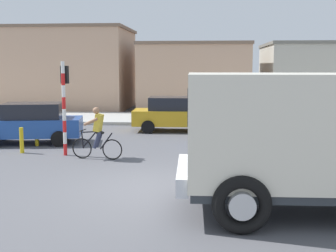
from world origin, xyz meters
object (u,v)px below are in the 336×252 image
object	(u,v)px
traffic_light_pole	(64,95)
bollard_far	(37,134)
car_white_mid	(31,123)
truck_foreground	(314,134)
car_far_side	(260,124)
cyclist	(97,133)
car_red_near	(175,114)
bollard_near	(22,140)

from	to	relation	value
traffic_light_pole	bollard_far	bearing A→B (deg)	136.07
bollard_far	car_white_mid	bearing A→B (deg)	130.21
traffic_light_pole	car_white_mid	bearing A→B (deg)	134.76
truck_foreground	car_far_side	world-z (taller)	truck_foreground
car_white_mid	bollard_far	xyz separation A→B (m)	(0.43, -0.51, -0.37)
car_white_mid	bollard_far	bearing A→B (deg)	-49.79
car_white_mid	car_far_side	xyz separation A→B (m)	(8.97, 0.43, 0.00)
truck_foreground	traffic_light_pole	size ratio (longest dim) A/B	1.72
car_far_side	traffic_light_pole	bearing A→B (deg)	-159.83
cyclist	bollard_far	xyz separation A→B (m)	(-2.91, 2.20, -0.41)
car_white_mid	car_red_near	bearing A→B (deg)	34.86
traffic_light_pole	bollard_far	world-z (taller)	traffic_light_pole
traffic_light_pole	bollard_far	xyz separation A→B (m)	(-1.65, 1.59, -1.62)
bollard_near	car_far_side	bearing A→B (deg)	15.30
cyclist	traffic_light_pole	size ratio (longest dim) A/B	0.54
car_far_side	bollard_near	distance (m)	8.86
bollard_near	traffic_light_pole	bearing A→B (deg)	-6.67
cyclist	car_red_near	bearing A→B (deg)	71.94
car_white_mid	traffic_light_pole	bearing A→B (deg)	-45.24
car_far_side	bollard_far	distance (m)	8.60
car_red_near	car_white_mid	xyz separation A→B (m)	(-5.45, -3.80, 0.00)
traffic_light_pole	cyclist	bearing A→B (deg)	-25.77
car_red_near	bollard_near	xyz separation A→B (m)	(-5.03, -5.70, -0.37)
traffic_light_pole	car_far_side	size ratio (longest dim) A/B	0.75
cyclist	traffic_light_pole	world-z (taller)	traffic_light_pole
truck_foreground	bollard_far	world-z (taller)	truck_foreground
traffic_light_pole	car_white_mid	distance (m)	3.21
cyclist	car_white_mid	world-z (taller)	cyclist
car_far_side	bollard_near	world-z (taller)	car_far_side
car_red_near	car_white_mid	world-z (taller)	same
car_white_mid	bollard_near	xyz separation A→B (m)	(0.43, -1.91, -0.37)
bollard_far	cyclist	bearing A→B (deg)	-37.10
cyclist	car_white_mid	bearing A→B (deg)	140.96
bollard_near	bollard_far	size ratio (longest dim) A/B	1.00
bollard_near	bollard_far	bearing A→B (deg)	90.00
bollard_far	truck_foreground	bearing A→B (deg)	-39.30
truck_foreground	cyclist	bearing A→B (deg)	139.63
car_far_side	bollard_far	size ratio (longest dim) A/B	4.74
car_red_near	bollard_near	world-z (taller)	car_red_near
cyclist	car_red_near	distance (m)	6.84
truck_foreground	traffic_light_pole	distance (m)	8.90
truck_foreground	bollard_near	size ratio (longest dim) A/B	6.10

